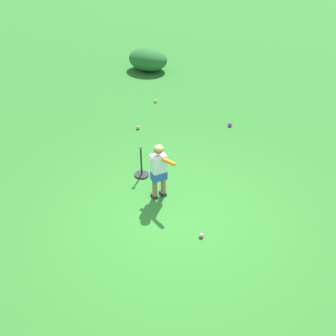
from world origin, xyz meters
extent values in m
plane|color=#2D7528|center=(0.00, 0.00, 0.00)|extent=(40.00, 40.00, 0.00)
cube|color=#232328|center=(-0.65, 0.24, 0.03)|extent=(0.17, 0.15, 0.05)
cylinder|color=#996B4C|center=(-0.64, 0.23, 0.21)|extent=(0.09, 0.09, 0.34)
cube|color=#232328|center=(-0.57, 0.39, 0.03)|extent=(0.17, 0.15, 0.05)
cylinder|color=#996B4C|center=(-0.55, 0.38, 0.21)|extent=(0.09, 0.09, 0.34)
cube|color=#2856A8|center=(-0.59, 0.30, 0.46)|extent=(0.27, 0.31, 0.16)
cube|color=white|center=(-0.59, 0.30, 0.71)|extent=(0.26, 0.29, 0.34)
sphere|color=#996B4C|center=(-0.59, 0.30, 1.00)|extent=(0.17, 0.17, 0.17)
ellipsoid|color=tan|center=(-0.58, 0.30, 1.02)|extent=(0.24, 0.24, 0.11)
sphere|color=orange|center=(-0.71, 0.37, 0.80)|extent=(0.04, 0.04, 0.04)
cylinder|color=black|center=(-0.63, 0.35, 0.81)|extent=(0.14, 0.07, 0.05)
cylinder|color=orange|center=(-0.40, 0.28, 0.85)|extent=(0.35, 0.17, 0.11)
sphere|color=orange|center=(-0.24, 0.23, 0.87)|extent=(0.07, 0.07, 0.07)
cylinder|color=white|center=(-0.70, 0.33, 0.81)|extent=(0.14, 0.31, 0.14)
cylinder|color=white|center=(-0.67, 0.38, 0.81)|extent=(0.31, 0.13, 0.14)
sphere|color=pink|center=(0.58, -0.24, 0.04)|extent=(0.07, 0.07, 0.07)
sphere|color=pink|center=(-2.43, 2.18, 0.04)|extent=(0.08, 0.08, 0.08)
sphere|color=purple|center=(-0.68, 3.47, 0.05)|extent=(0.10, 0.10, 0.10)
sphere|color=yellow|center=(-2.92, 3.64, 0.04)|extent=(0.08, 0.08, 0.08)
cylinder|color=black|center=(-1.25, 0.68, 0.01)|extent=(0.28, 0.28, 0.03)
cylinder|color=black|center=(-1.25, 0.68, 0.31)|extent=(0.03, 0.03, 0.55)
cone|color=black|center=(-1.25, 0.68, 0.60)|extent=(0.07, 0.07, 0.04)
ellipsoid|color=#286B2D|center=(-4.46, 5.52, 0.34)|extent=(1.26, 1.01, 0.68)
camera|label=1|loc=(2.76, -4.65, 4.61)|focal=44.09mm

